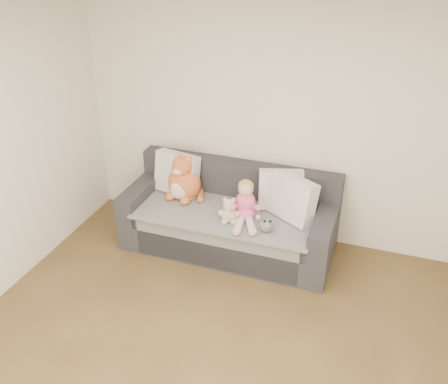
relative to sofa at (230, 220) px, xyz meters
name	(u,v)px	position (x,y,z in m)	size (l,w,h in m)	color
room_shell	(221,230)	(0.49, -1.64, 0.99)	(5.00, 5.00, 5.00)	brown
sofa	(230,220)	(0.00, 0.00, 0.00)	(2.20, 0.94, 0.85)	#2B2B30
cushion_left	(177,173)	(-0.65, 0.13, 0.39)	(0.53, 0.31, 0.47)	beige
cushion_right_back	(281,189)	(0.49, 0.18, 0.37)	(0.49, 0.32, 0.43)	beige
cushion_right_front	(293,199)	(0.66, 0.00, 0.39)	(0.53, 0.44, 0.46)	beige
toddler	(245,205)	(0.23, -0.20, 0.35)	(0.31, 0.45, 0.44)	#F15591
plush_cat	(184,181)	(-0.54, 0.03, 0.36)	(0.43, 0.37, 0.55)	#CD5F2D
teddy_bear	(229,212)	(0.09, -0.28, 0.27)	(0.21, 0.17, 0.27)	#C2B186
plush_cow	(267,225)	(0.48, -0.32, 0.23)	(0.13, 0.20, 0.16)	white
sippy_cup	(233,211)	(0.09, -0.17, 0.22)	(0.11, 0.07, 0.12)	#583EAA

